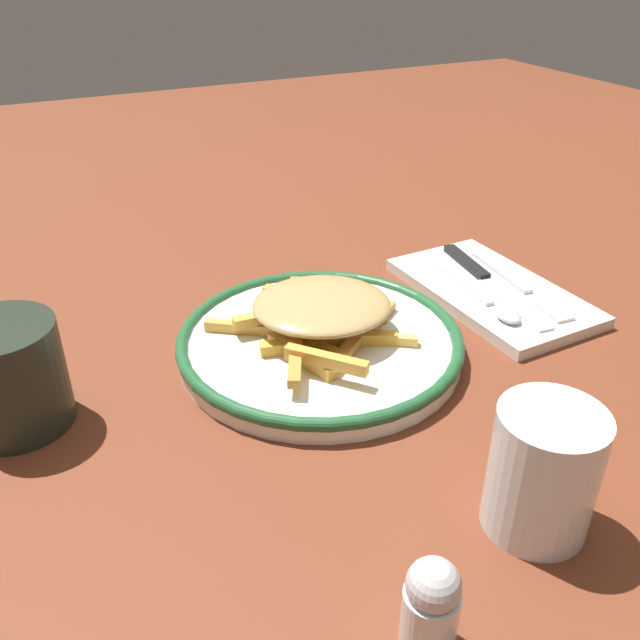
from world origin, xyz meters
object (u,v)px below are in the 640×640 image
Objects in this scene: fries_heap at (321,312)px; salt_shaker at (431,607)px; knife at (484,277)px; spoon at (490,302)px; water_glass at (543,471)px; plate at (320,342)px; fork at (518,284)px; coffee_mug at (7,377)px; napkin at (491,292)px.

salt_shaker reaches higher than fries_heap.
knife is 0.06m from spoon.
water_glass reaches higher than fries_heap.
plate reaches higher than fork.
fries_heap is 2.03× the size of water_glass.
salt_shaker is (0.08, 0.31, 0.02)m from plate.
fork is 0.54m from coffee_mug.
napkin is (-0.23, -0.02, -0.01)m from plate.
coffee_mug is at bearing -58.86° from salt_shaker.
spoon is 0.30m from water_glass.
salt_shaker is (0.28, 0.30, 0.02)m from spoon.
napkin is 0.46m from salt_shaker.
knife is 3.06× the size of salt_shaker.
plate and spoon have the same top height.
napkin is 1.33× the size of fork.
salt_shaker is at bearing 75.28° from plate.
fork is (-0.25, -0.00, -0.03)m from fries_heap.
coffee_mug reaches higher than plate.
plate is at bearing 1.63° from fork.
fries_heap is at bearing -6.60° from spoon.
napkin is at bearing -179.58° from coffee_mug.
knife reaches higher than fork.
spoon is at bearing 173.40° from fries_heap.
knife is (-0.23, -0.04, 0.00)m from plate.
knife is (-0.23, -0.03, -0.03)m from fries_heap.
fork is at bearing -158.53° from spoon.
water_glass reaches higher than salt_shaker.
spoon is 0.41m from salt_shaker.
water_glass reaches higher than fork.
salt_shaker is (0.12, 0.05, -0.01)m from water_glass.
fork is (-0.26, -0.01, 0.00)m from plate.
spoon is 1.59× the size of water_glass.
fries_heap is 1.62× the size of coffee_mug.
fork is 0.06m from spoon.
coffee_mug reaches higher than fries_heap.
fries_heap is 1.28× the size of spoon.
plate is 2.35× the size of coffee_mug.
water_glass is 0.80× the size of coffee_mug.
fork reaches higher than napkin.
knife is 1.74× the size of coffee_mug.
coffee_mug is at bearing -41.31° from water_glass.
fries_heap is at bearing 7.84° from knife.
salt_shaker is (-0.20, 0.33, -0.01)m from coffee_mug.
plate is 1.60× the size of fork.
coffee_mug is at bearing 0.42° from napkin.
water_glass is (0.22, 0.27, 0.03)m from fork.
spoon reaches higher than napkin.
salt_shaker is (0.31, 0.33, 0.03)m from napkin.
salt_shaker is (0.31, 0.35, 0.02)m from knife.
coffee_mug is (0.51, 0.00, 0.04)m from napkin.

